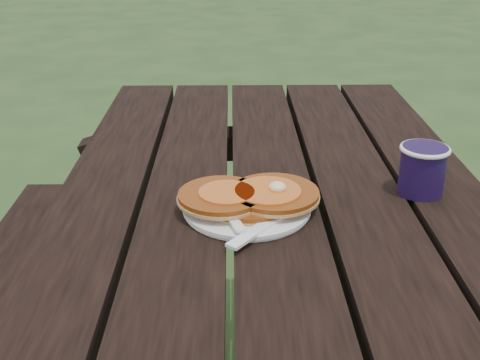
{
  "coord_description": "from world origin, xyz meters",
  "views": [
    {
      "loc": [
        -0.07,
        -0.73,
        1.2
      ],
      "look_at": [
        -0.06,
        0.15,
        0.8
      ],
      "focal_mm": 45.0,
      "sensor_mm": 36.0,
      "label": 1
    }
  ],
  "objects": [
    {
      "name": "pancake_stack",
      "position": [
        -0.04,
        0.14,
        0.77
      ],
      "size": [
        0.23,
        0.15,
        0.04
      ],
      "rotation": [
        0.0,
        0.0,
        0.36
      ],
      "color": "#8D3F0F",
      "rests_on": "plate"
    },
    {
      "name": "plate",
      "position": [
        -0.05,
        0.14,
        0.76
      ],
      "size": [
        0.21,
        0.21,
        0.01
      ],
      "primitive_type": "cylinder",
      "rotation": [
        0.0,
        0.0,
        0.04
      ],
      "color": "white",
      "rests_on": "picnic_table"
    },
    {
      "name": "knife",
      "position": [
        -0.02,
        0.07,
        0.76
      ],
      "size": [
        0.13,
        0.15,
        0.0
      ],
      "primitive_type": "cube",
      "rotation": [
        0.0,
        0.0,
        -0.67
      ],
      "color": "white",
      "rests_on": "plate"
    },
    {
      "name": "fork",
      "position": [
        -0.08,
        0.09,
        0.77
      ],
      "size": [
        0.08,
        0.16,
        0.01
      ],
      "primitive_type": null,
      "rotation": [
        0.0,
        0.0,
        0.32
      ],
      "color": "white",
      "rests_on": "plate"
    },
    {
      "name": "coffee_cup",
      "position": [
        0.25,
        0.2,
        0.8
      ],
      "size": [
        0.08,
        0.08,
        0.09
      ],
      "rotation": [
        0.0,
        0.0,
        0.18
      ],
      "color": "#1A0C36",
      "rests_on": "picnic_table"
    }
  ]
}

